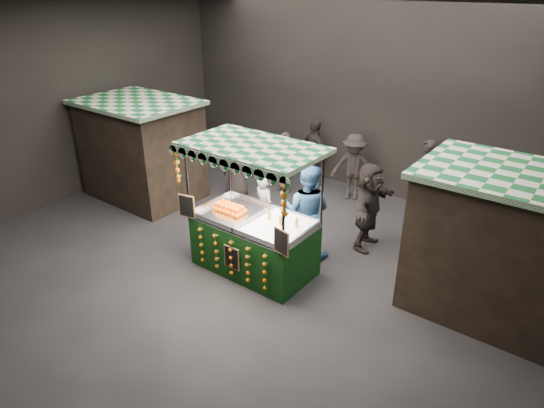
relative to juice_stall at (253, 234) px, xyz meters
The scene contains 14 objects.
ground 0.86m from the juice_stall, 160.74° to the left, with size 12.00×12.00×0.00m, color black.
market_hall 2.58m from the juice_stall, 160.74° to the left, with size 12.10×10.10×5.05m.
neighbour_stall_left 4.80m from the juice_stall, 166.84° to the left, with size 3.00×2.20×2.60m.
neighbour_stall_right 4.47m from the juice_stall, 20.93° to the left, with size 3.00×2.20×2.60m.
juice_stall is the anchor object (origin of this frame).
vendor_grey 1.13m from the juice_stall, 116.59° to the left, with size 0.70×0.57×1.65m.
vendor_blue 1.27m from the juice_stall, 66.29° to the left, with size 1.17×1.01×2.04m.
shopper_0 3.98m from the juice_stall, 116.90° to the left, with size 0.63×0.43×1.68m.
shopper_1 3.77m from the juice_stall, 30.02° to the left, with size 1.07×1.00×1.76m.
shopper_2 4.69m from the juice_stall, 107.71° to the left, with size 1.19×0.88×1.88m.
shopper_3 4.26m from the juice_stall, 91.22° to the left, with size 1.32×1.07×1.78m.
shopper_4 3.63m from the juice_stall, 136.26° to the left, with size 0.98×0.81×1.71m.
shopper_5 2.61m from the juice_stall, 58.17° to the left, with size 0.76×1.86×1.95m.
shopper_6 4.97m from the juice_stall, 70.58° to the left, with size 0.74×0.81×1.87m.
Camera 1 is at (5.45, -6.34, 5.36)m, focal length 31.22 mm.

